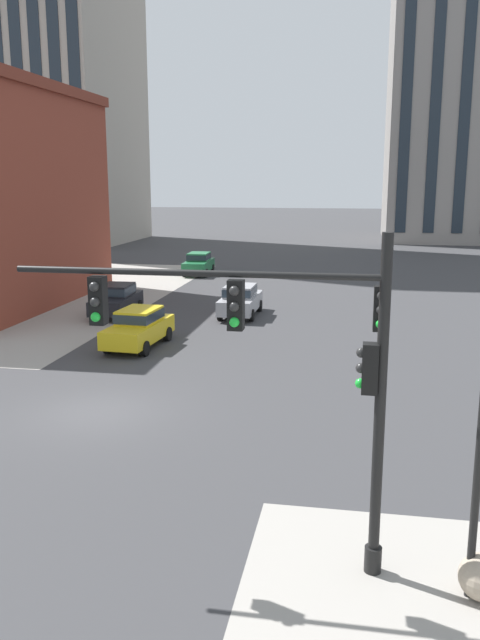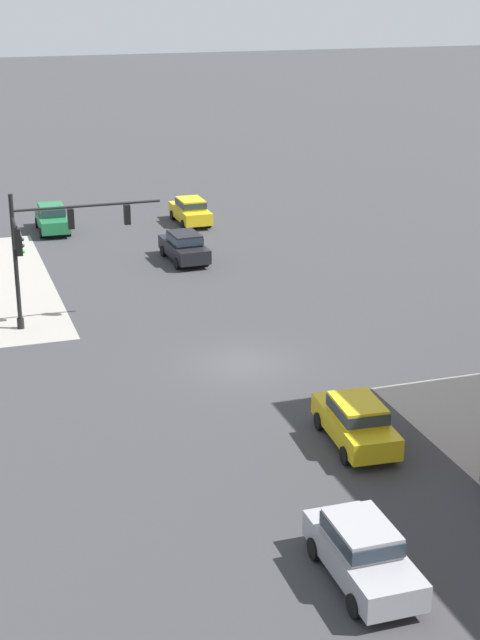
# 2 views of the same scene
# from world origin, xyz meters

# --- Properties ---
(ground_plane) EXTENTS (320.00, 320.00, 0.00)m
(ground_plane) POSITION_xyz_m (0.00, 0.00, 0.00)
(ground_plane) COLOR #38383A
(traffic_signal_main) EXTENTS (6.87, 2.09, 6.29)m
(traffic_signal_main) POSITION_xyz_m (7.04, -7.03, 3.98)
(traffic_signal_main) COLOR black
(traffic_signal_main) RESTS_ON ground
(car_main_northbound_near) EXTENTS (1.98, 4.44, 1.68)m
(car_main_northbound_near) POSITION_xyz_m (4.49, -24.61, 0.92)
(car_main_northbound_near) COLOR #1E6B3D
(car_main_northbound_near) RESTS_ON ground
(car_main_southbound_near) EXTENTS (1.91, 4.41, 1.68)m
(car_main_southbound_near) POSITION_xyz_m (1.78, 15.58, 0.92)
(car_main_southbound_near) COLOR #99999E
(car_main_southbound_near) RESTS_ON ground
(car_cross_eastbound) EXTENTS (1.92, 4.41, 1.68)m
(car_cross_eastbound) POSITION_xyz_m (-4.30, -23.80, 0.92)
(car_cross_eastbound) COLOR gold
(car_cross_eastbound) RESTS_ON ground
(car_parked_curb) EXTENTS (2.05, 4.48, 1.68)m
(car_parked_curb) POSITION_xyz_m (-1.66, -15.53, 0.92)
(car_parked_curb) COLOR black
(car_parked_curb) RESTS_ON ground
(car_main_mid) EXTENTS (2.12, 4.51, 1.68)m
(car_main_mid) POSITION_xyz_m (-1.40, 8.20, 0.92)
(car_main_mid) COLOR gold
(car_main_mid) RESTS_ON ground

